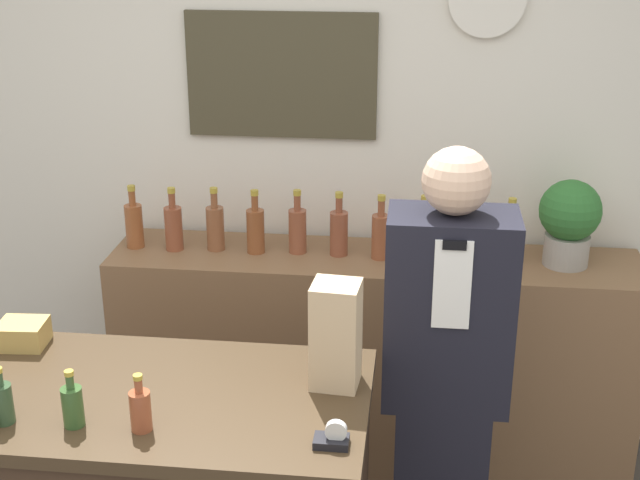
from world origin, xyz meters
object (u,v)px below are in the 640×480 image
object	(u,v)px
shopkeeper	(445,384)
paper_bag	(336,335)
tape_dispenser	(333,438)
potted_plant	(569,219)

from	to	relation	value
shopkeeper	paper_bag	bearing A→B (deg)	-133.33
shopkeeper	paper_bag	xyz separation A→B (m)	(-0.32, -0.34, 0.34)
shopkeeper	tape_dispenser	xyz separation A→B (m)	(-0.30, -0.65, 0.20)
potted_plant	shopkeeper	bearing A→B (deg)	-122.23
potted_plant	paper_bag	xyz separation A→B (m)	(-0.80, -1.09, 0.01)
potted_plant	tape_dispenser	distance (m)	1.60
potted_plant	paper_bag	size ratio (longest dim) A/B	1.10
potted_plant	paper_bag	bearing A→B (deg)	-126.10
paper_bag	tape_dispenser	bearing A→B (deg)	-85.49
shopkeeper	potted_plant	size ratio (longest dim) A/B	4.63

